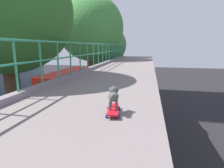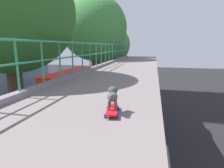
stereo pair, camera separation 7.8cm
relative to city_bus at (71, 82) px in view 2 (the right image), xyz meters
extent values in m
cylinder|color=#309164|center=(7.97, -18.68, 4.22)|extent=(0.04, 0.04, 1.01)
cylinder|color=#309164|center=(7.97, -17.83, 4.22)|extent=(0.04, 0.04, 1.01)
cylinder|color=#309164|center=(7.97, -16.99, 4.22)|extent=(0.04, 0.04, 1.01)
cylinder|color=#309164|center=(7.97, -16.14, 4.22)|extent=(0.04, 0.04, 1.01)
cylinder|color=#309164|center=(7.97, -15.30, 4.22)|extent=(0.04, 0.04, 1.01)
cylinder|color=#309164|center=(7.97, -14.45, 4.22)|extent=(0.04, 0.04, 1.01)
cylinder|color=#309164|center=(7.97, -13.61, 4.22)|extent=(0.04, 0.04, 1.01)
cylinder|color=#309164|center=(7.97, -12.77, 4.22)|extent=(0.04, 0.04, 1.01)
cylinder|color=#309164|center=(7.97, -11.92, 4.22)|extent=(0.04, 0.04, 1.01)
cylinder|color=#309164|center=(7.97, -11.08, 4.22)|extent=(0.04, 0.04, 1.01)
cylinder|color=#309164|center=(7.97, -10.23, 4.22)|extent=(0.04, 0.04, 1.01)
cylinder|color=#309164|center=(7.97, -9.39, 4.22)|extent=(0.04, 0.04, 1.01)
cylinder|color=#309164|center=(7.97, -8.54, 4.22)|extent=(0.04, 0.04, 1.01)
cylinder|color=#309164|center=(7.97, -7.70, 4.22)|extent=(0.04, 0.04, 1.01)
cylinder|color=#309164|center=(7.97, -6.85, 4.22)|extent=(0.04, 0.04, 1.01)
cylinder|color=#309164|center=(7.97, -6.01, 4.22)|extent=(0.04, 0.04, 1.01)
cylinder|color=#309164|center=(7.97, -5.16, 4.22)|extent=(0.04, 0.04, 1.01)
cylinder|color=#309164|center=(7.97, -4.32, 4.22)|extent=(0.04, 0.04, 1.01)
cube|color=#B31A10|center=(0.00, 0.00, -0.08)|extent=(2.58, 11.02, 3.09)
cube|color=black|center=(0.00, 0.00, 0.46)|extent=(2.60, 10.14, 0.70)
cylinder|color=black|center=(1.24, 3.85, -1.42)|extent=(0.28, 0.96, 0.96)
cylinder|color=black|center=(-1.24, 3.85, -1.42)|extent=(0.28, 0.96, 0.96)
cylinder|color=black|center=(1.24, -3.04, -1.42)|extent=(0.28, 0.96, 0.96)
cylinder|color=black|center=(-1.24, -3.04, -1.42)|extent=(0.28, 0.96, 0.96)
cylinder|color=brown|center=(5.93, -16.46, 1.30)|extent=(0.50, 0.50, 6.41)
ellipsoid|color=#306829|center=(5.93, -16.46, 5.69)|extent=(4.34, 4.34, 3.98)
cylinder|color=brown|center=(5.85, -7.49, 1.34)|extent=(0.52, 0.52, 6.49)
ellipsoid|color=#42893F|center=(5.85, -7.49, 6.01)|extent=(5.18, 5.18, 5.13)
cylinder|color=brown|center=(5.41, -2.31, 0.72)|extent=(0.51, 0.51, 5.24)
ellipsoid|color=#478B47|center=(5.41, -2.31, 4.78)|extent=(5.24, 5.24, 4.50)
cube|color=red|center=(10.01, -19.16, 3.66)|extent=(0.24, 0.55, 0.02)
cylinder|color=#1622A9|center=(10.07, -18.97, 3.62)|extent=(0.03, 0.06, 0.06)
cylinder|color=#1622A9|center=(9.89, -19.00, 3.62)|extent=(0.03, 0.06, 0.06)
cylinder|color=#1622A9|center=(10.12, -19.31, 3.62)|extent=(0.03, 0.06, 0.06)
cylinder|color=#1622A9|center=(9.94, -19.34, 3.62)|extent=(0.03, 0.06, 0.06)
cylinder|color=#494E4A|center=(10.04, -19.04, 3.74)|extent=(0.04, 0.04, 0.14)
cylinder|color=#494E4A|center=(9.94, -19.06, 3.74)|extent=(0.04, 0.04, 0.14)
cylinder|color=#494E4A|center=(10.07, -19.22, 3.74)|extent=(0.04, 0.04, 0.14)
cylinder|color=#494E4A|center=(9.97, -19.24, 3.74)|extent=(0.04, 0.04, 0.14)
ellipsoid|color=#494E4A|center=(10.01, -19.14, 3.86)|extent=(0.19, 0.26, 0.14)
sphere|color=#494E4A|center=(9.99, -19.04, 3.93)|extent=(0.14, 0.14, 0.14)
ellipsoid|color=brown|center=(9.98, -18.98, 3.92)|extent=(0.06, 0.07, 0.04)
sphere|color=#494E4A|center=(10.04, -19.03, 3.95)|extent=(0.06, 0.06, 0.06)
sphere|color=#494E4A|center=(9.94, -19.05, 3.95)|extent=(0.06, 0.06, 0.06)
sphere|color=#494E4A|center=(10.02, -19.26, 3.90)|extent=(0.07, 0.07, 0.07)
camera|label=1|loc=(10.53, -21.77, 4.61)|focal=29.20mm
camera|label=2|loc=(10.60, -21.75, 4.61)|focal=29.20mm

